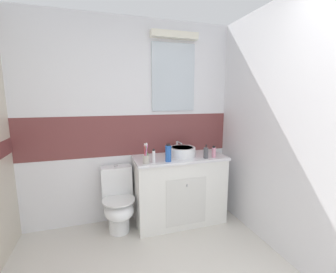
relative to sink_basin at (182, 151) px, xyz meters
name	(u,v)px	position (x,y,z in m)	size (l,w,h in m)	color
wall_back_tiled	(131,122)	(-0.58, 0.30, 0.35)	(3.20, 0.20, 2.50)	white
wall_right_plain	(297,132)	(0.76, -0.95, 0.34)	(0.10, 3.48, 2.50)	white
vanity_cabinet	(179,189)	(-0.04, 0.00, -0.48)	(1.12, 0.53, 0.85)	white
sink_basin	(182,151)	(0.00, 0.00, 0.00)	(0.33, 0.37, 0.16)	white
toilet	(118,202)	(-0.80, 0.00, -0.56)	(0.37, 0.50, 0.76)	white
toothbrush_cup	(146,158)	(-0.49, -0.18, 0.00)	(0.08, 0.08, 0.23)	#B2ADA3
soap_dispenser	(206,153)	(0.23, -0.18, 0.00)	(0.06, 0.06, 0.17)	#4C4C51
lotion_bottle_short	(214,152)	(0.35, -0.17, 0.01)	(0.05, 0.05, 0.14)	pink
mouthwash_bottle	(168,153)	(-0.23, -0.18, 0.04)	(0.07, 0.07, 0.20)	#2659B2
toothpaste_tube_upright	(154,156)	(-0.40, -0.17, 0.01)	(0.03, 0.03, 0.15)	white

